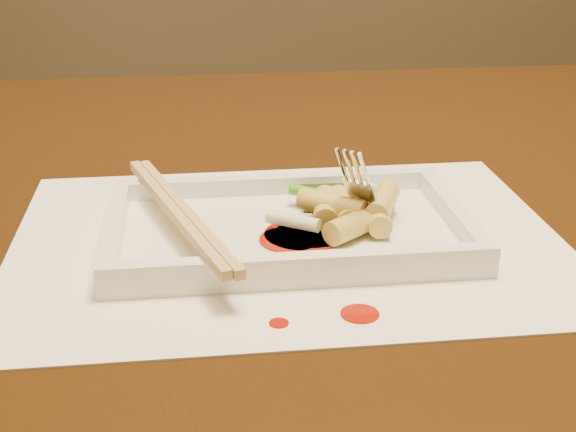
{
  "coord_description": "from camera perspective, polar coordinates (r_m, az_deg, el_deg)",
  "views": [
    {
      "loc": [
        -0.05,
        -0.63,
        1.0
      ],
      "look_at": [
        0.01,
        -0.1,
        0.77
      ],
      "focal_mm": 50.0,
      "sensor_mm": 36.0,
      "label": 1
    }
  ],
  "objects": [
    {
      "name": "scallion_green",
      "position": [
        0.6,
        3.73,
        1.18
      ],
      "size": [
        0.07,
        0.06,
        0.01
      ],
      "primitive_type": "cylinder",
      "rotation": [
        1.57,
        0.0,
        0.92
      ],
      "color": "#3D9317",
      "rests_on": "plate_base"
    },
    {
      "name": "rice_cake_4",
      "position": [
        0.57,
        4.65,
        -0.66
      ],
      "size": [
        0.05,
        0.04,
        0.02
      ],
      "primitive_type": "cylinder",
      "rotation": [
        1.57,
        0.0,
        2.22
      ],
      "color": "#E1D069",
      "rests_on": "plate_base"
    },
    {
      "name": "fork",
      "position": [
        0.59,
        6.62,
        6.76
      ],
      "size": [
        0.09,
        0.1,
        0.14
      ],
      "primitive_type": null,
      "color": "silver",
      "rests_on": "plate_base"
    },
    {
      "name": "scallion_white",
      "position": [
        0.57,
        0.37,
        -0.35
      ],
      "size": [
        0.04,
        0.03,
        0.01
      ],
      "primitive_type": "cylinder",
      "rotation": [
        1.57,
        0.0,
        1.0
      ],
      "color": "#EAEACC",
      "rests_on": "plate_base"
    },
    {
      "name": "plate_rim_near",
      "position": [
        0.52,
        0.99,
        -3.5
      ],
      "size": [
        0.26,
        0.01,
        0.01
      ],
      "primitive_type": "cube",
      "color": "white",
      "rests_on": "plate_base"
    },
    {
      "name": "placemat",
      "position": [
        0.59,
        -0.0,
        -1.68
      ],
      "size": [
        0.4,
        0.3,
        0.0
      ],
      "primitive_type": "cube",
      "color": "white",
      "rests_on": "table"
    },
    {
      "name": "sauce_blob_1",
      "position": [
        0.58,
        1.66,
        -1.25
      ],
      "size": [
        0.05,
        0.05,
        0.0
      ],
      "primitive_type": "cylinder",
      "color": "#A01304",
      "rests_on": "plate_base"
    },
    {
      "name": "plate_rim_far",
      "position": [
        0.65,
        -0.79,
        2.28
      ],
      "size": [
        0.26,
        0.01,
        0.01
      ],
      "primitive_type": "cube",
      "color": "white",
      "rests_on": "plate_base"
    },
    {
      "name": "plate_base",
      "position": [
        0.59,
        -0.0,
        -1.26
      ],
      "size": [
        0.26,
        0.16,
        0.01
      ],
      "primitive_type": "cube",
      "color": "white",
      "rests_on": "placemat"
    },
    {
      "name": "plate_rim_left",
      "position": [
        0.58,
        -12.23,
        -0.85
      ],
      "size": [
        0.01,
        0.14,
        0.01
      ],
      "primitive_type": "cube",
      "color": "white",
      "rests_on": "plate_base"
    },
    {
      "name": "plate_rim_right",
      "position": [
        0.61,
        11.68,
        0.29
      ],
      "size": [
        0.01,
        0.14,
        0.01
      ],
      "primitive_type": "cube",
      "color": "white",
      "rests_on": "plate_base"
    },
    {
      "name": "sauce_blob_0",
      "position": [
        0.57,
        1.18,
        -1.31
      ],
      "size": [
        0.06,
        0.06,
        0.0
      ],
      "primitive_type": "cylinder",
      "color": "#A01304",
      "rests_on": "plate_base"
    },
    {
      "name": "sauce_splatter_a",
      "position": [
        0.49,
        5.13,
        -6.94
      ],
      "size": [
        0.02,
        0.02,
        0.0
      ],
      "primitive_type": "cylinder",
      "color": "#A01304",
      "rests_on": "placemat"
    },
    {
      "name": "rice_cake_1",
      "position": [
        0.59,
        4.01,
        0.54
      ],
      "size": [
        0.02,
        0.05,
        0.02
      ],
      "primitive_type": "cylinder",
      "rotation": [
        1.57,
        0.0,
        0.01
      ],
      "color": "#E1D069",
      "rests_on": "plate_base"
    },
    {
      "name": "rice_cake_5",
      "position": [
        0.58,
        3.15,
        0.78
      ],
      "size": [
        0.05,
        0.04,
        0.02
      ],
      "primitive_type": "cylinder",
      "rotation": [
        1.57,
        0.0,
        0.91
      ],
      "color": "#E1D069",
      "rests_on": "plate_base"
    },
    {
      "name": "sauce_blob_2",
      "position": [
        0.57,
        0.12,
        -1.69
      ],
      "size": [
        0.04,
        0.04,
        0.0
      ],
      "primitive_type": "cylinder",
      "color": "#A01304",
      "rests_on": "plate_base"
    },
    {
      "name": "rice_cake_3",
      "position": [
        0.59,
        6.4,
        0.09
      ],
      "size": [
        0.02,
        0.05,
        0.02
      ],
      "primitive_type": "cylinder",
      "rotation": [
        1.57,
        0.0,
        3.0
      ],
      "color": "#E1D069",
      "rests_on": "plate_base"
    },
    {
      "name": "sauce_splatter_b",
      "position": [
        0.48,
        -0.65,
        -7.62
      ],
      "size": [
        0.01,
        0.01,
        0.0
      ],
      "primitive_type": "cylinder",
      "color": "#A01304",
      "rests_on": "placemat"
    },
    {
      "name": "chopstick_a",
      "position": [
        0.57,
        -8.15,
        0.31
      ],
      "size": [
        0.07,
        0.21,
        0.01
      ],
      "primitive_type": "cube",
      "rotation": [
        0.0,
        0.0,
        0.31
      ],
      "color": "tan",
      "rests_on": "plate_rim_near"
    },
    {
      "name": "table",
      "position": [
        0.72,
        -2.0,
        -5.98
      ],
      "size": [
        1.4,
        0.9,
        0.75
      ],
      "color": "black",
      "rests_on": "ground"
    },
    {
      "name": "chopstick_b",
      "position": [
        0.57,
        -7.35,
        0.34
      ],
      "size": [
        0.07,
        0.21,
        0.01
      ],
      "primitive_type": "cube",
      "rotation": [
        0.0,
        0.0,
        0.31
      ],
      "color": "tan",
      "rests_on": "plate_rim_near"
    },
    {
      "name": "rice_cake_2",
      "position": [
        0.59,
        6.73,
        0.94
      ],
      "size": [
        0.04,
        0.05,
        0.02
      ],
      "primitive_type": "cylinder",
      "rotation": [
        1.57,
        0.0,
        2.74
      ],
      "color": "#E1D069",
      "rests_on": "plate_base"
    },
    {
      "name": "veg_piece",
      "position": [
        0.62,
        2.76,
        1.36
      ],
      "size": [
        0.04,
        0.03,
        0.01
      ],
      "primitive_type": "cube",
      "rotation": [
        0.0,
        0.0,
        -0.04
      ],
      "color": "black",
      "rests_on": "plate_base"
    },
    {
      "name": "rice_cake_6",
      "position": [
        0.59,
        4.53,
        0.49
      ],
      "size": [
        0.04,
        0.02,
        0.02
      ],
      "primitive_type": "cylinder",
      "rotation": [
        1.57,
        0.0,
        1.62
      ],
      "color": "#E1D069",
      "rests_on": "plate_base"
    },
    {
      "name": "rice_cake_0",
      "position": [
        0.59,
        2.66,
        0.58
      ],
      "size": [
        0.03,
        0.05,
        0.02
      ],
      "primitive_type": "cylinder",
      "rotation": [
        1.57,
        0.0,
        2.99
      ],
      "color": "#E1D069",
      "rests_on": "plate_base"
    }
  ]
}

